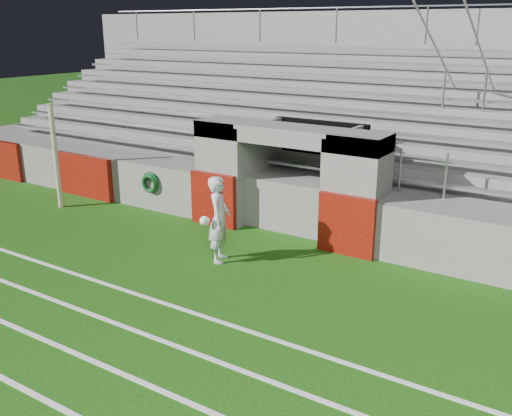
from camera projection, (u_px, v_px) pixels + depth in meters
The scene contains 5 objects.
ground at pixel (198, 283), 11.14m from camera, with size 90.00×90.00×0.00m, color #16460B.
field_post at pixel (56, 157), 15.45m from camera, with size 0.13×0.13×2.86m, color #BFAD8E.
stadium_structure at pixel (361, 142), 17.08m from camera, with size 26.00×8.48×5.42m.
goalkeeper_with_ball at pixel (219, 219), 11.96m from camera, with size 0.68×0.81×1.86m.
hose_coil at pixel (150, 183), 15.25m from camera, with size 0.57×0.15×0.57m.
Camera 1 is at (6.45, -7.94, 4.79)m, focal length 40.00 mm.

